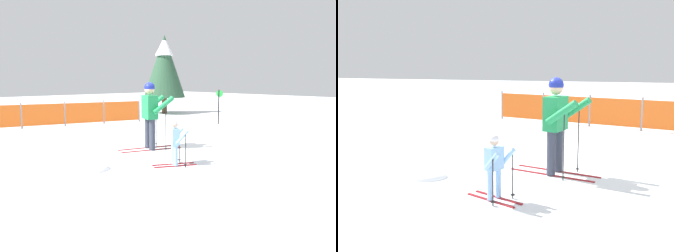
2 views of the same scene
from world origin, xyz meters
TOP-DOWN VIEW (x-y plane):
  - ground_plane at (0.00, 0.00)m, footprint 60.00×60.00m
  - skier_adult at (-0.12, -0.20)m, footprint 1.70×0.93m
  - skier_child at (-0.79, -1.85)m, footprint 0.94×0.62m
  - safety_fence at (0.08, 5.49)m, footprint 6.16×1.72m
  - conifer_far at (6.24, 6.51)m, footprint 2.25×2.25m
  - trail_marker at (5.06, 1.76)m, footprint 0.15×0.26m
  - snow_mound at (-2.32, -1.00)m, footprint 0.75×0.64m

SIDE VIEW (x-z plane):
  - ground_plane at x=0.00m, z-range 0.00..0.00m
  - snow_mound at x=-2.32m, z-range -0.15..0.15m
  - safety_fence at x=0.08m, z-range 0.00..0.98m
  - skier_child at x=-0.79m, z-range 0.08..1.08m
  - trail_marker at x=5.06m, z-range 0.17..1.59m
  - skier_adult at x=-0.12m, z-range 0.17..1.94m
  - conifer_far at x=6.24m, z-range 0.49..4.67m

